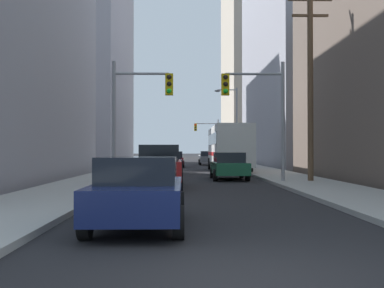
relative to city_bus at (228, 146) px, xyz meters
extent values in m
plane|color=black|center=(-2.67, -29.38, -1.93)|extent=(400.00, 400.00, 0.00)
cube|color=#9E9E99|center=(-7.88, 20.62, -1.85)|extent=(3.32, 160.00, 0.15)
cube|color=#9E9E99|center=(2.53, 20.62, -1.85)|extent=(3.32, 160.00, 0.15)
cube|color=silver|center=(0.00, -0.01, 0.02)|extent=(2.56, 11.51, 2.90)
cube|color=black|center=(-1.26, -0.01, 0.54)|extent=(0.08, 10.58, 0.80)
cube|color=red|center=(-1.26, -0.01, -0.56)|extent=(0.07, 10.58, 0.28)
cylinder|color=black|center=(-1.17, 4.02, -1.43)|extent=(0.32, 1.00, 1.00)
cylinder|color=black|center=(1.18, 4.02, -1.43)|extent=(0.32, 1.00, 1.00)
cylinder|color=black|center=(-1.17, -3.23, -1.43)|extent=(0.32, 1.00, 1.00)
cylinder|color=black|center=(1.18, -3.23, -1.43)|extent=(0.32, 1.00, 1.00)
cube|color=maroon|center=(-4.54, -14.54, -1.13)|extent=(2.12, 5.44, 0.80)
cube|color=black|center=(-4.54, -13.57, -0.38)|extent=(1.84, 1.84, 0.70)
cube|color=black|center=(-4.54, -15.89, -0.68)|extent=(1.81, 2.41, 0.10)
cylinder|color=black|center=(-5.50, -12.81, -1.53)|extent=(0.28, 0.80, 0.80)
cylinder|color=black|center=(-3.58, -12.81, -1.53)|extent=(0.28, 0.80, 0.80)
cylinder|color=black|center=(-5.50, -16.27, -1.53)|extent=(0.28, 0.80, 0.80)
cylinder|color=black|center=(-3.58, -16.27, -1.53)|extent=(0.28, 0.80, 0.80)
cube|color=#141E4C|center=(-4.37, -25.15, -1.28)|extent=(1.81, 4.20, 0.65)
cube|color=black|center=(-4.37, -25.30, -0.68)|extent=(1.59, 1.90, 0.55)
cylinder|color=black|center=(-5.23, -23.81, -1.61)|extent=(0.22, 0.64, 0.64)
cylinder|color=black|center=(-3.50, -23.81, -1.61)|extent=(0.22, 0.64, 0.64)
cylinder|color=black|center=(-5.23, -26.49, -1.61)|extent=(0.22, 0.64, 0.64)
cylinder|color=black|center=(-3.50, -26.49, -1.61)|extent=(0.22, 0.64, 0.64)
cube|color=#195938|center=(-0.87, -9.30, -1.28)|extent=(1.91, 4.24, 0.65)
cube|color=black|center=(-0.87, -9.45, -0.68)|extent=(1.63, 1.94, 0.55)
cylinder|color=black|center=(-1.74, -7.95, -1.61)|extent=(0.22, 0.64, 0.64)
cylinder|color=black|center=(-0.01, -7.95, -1.61)|extent=(0.22, 0.64, 0.64)
cylinder|color=black|center=(-1.74, -10.64, -1.61)|extent=(0.22, 0.64, 0.64)
cylinder|color=black|center=(-0.01, -10.64, -1.61)|extent=(0.22, 0.64, 0.64)
cube|color=black|center=(-4.43, -2.65, -1.28)|extent=(1.93, 4.25, 0.65)
cube|color=black|center=(-4.43, -2.80, -0.68)|extent=(1.64, 1.95, 0.55)
cylinder|color=black|center=(-5.30, -1.31, -1.61)|extent=(0.22, 0.64, 0.64)
cylinder|color=black|center=(-3.57, -1.31, -1.61)|extent=(0.22, 0.64, 0.64)
cylinder|color=black|center=(-5.30, -4.00, -1.61)|extent=(0.22, 0.64, 0.64)
cylinder|color=black|center=(-3.57, -4.00, -1.61)|extent=(0.22, 0.64, 0.64)
cube|color=slate|center=(-0.76, 15.85, -1.28)|extent=(1.80, 4.20, 0.65)
cube|color=black|center=(-0.76, 15.70, -0.68)|extent=(1.58, 1.90, 0.55)
cylinder|color=black|center=(-1.62, 17.19, -1.61)|extent=(0.22, 0.64, 0.64)
cylinder|color=black|center=(0.11, 17.19, -1.61)|extent=(0.22, 0.64, 0.64)
cylinder|color=black|center=(-1.62, 14.50, -1.61)|extent=(0.22, 0.64, 0.64)
cylinder|color=black|center=(0.11, 14.50, -1.61)|extent=(0.22, 0.64, 0.64)
cube|color=maroon|center=(-4.32, 8.88, -1.28)|extent=(1.85, 4.22, 0.65)
cube|color=black|center=(-4.32, 8.73, -0.68)|extent=(1.61, 1.92, 0.55)
cylinder|color=black|center=(-5.18, 10.22, -1.61)|extent=(0.22, 0.64, 0.64)
cylinder|color=black|center=(-3.46, 10.22, -1.61)|extent=(0.22, 0.64, 0.64)
cylinder|color=black|center=(-5.18, 7.53, -1.61)|extent=(0.22, 0.64, 0.64)
cylinder|color=black|center=(-3.46, 7.53, -1.61)|extent=(0.22, 0.64, 0.64)
cylinder|color=gray|center=(-6.82, -12.52, 1.07)|extent=(0.18, 0.18, 6.00)
cylinder|color=gray|center=(-5.47, -12.52, 3.47)|extent=(2.70, 0.12, 0.12)
cube|color=gold|center=(-4.12, -12.52, 2.95)|extent=(0.38, 0.30, 1.05)
sphere|color=black|center=(-4.12, -12.69, 3.29)|extent=(0.24, 0.24, 0.24)
sphere|color=black|center=(-4.12, -12.69, 2.95)|extent=(0.24, 0.24, 0.24)
sphere|color=#19D833|center=(-4.12, -12.69, 2.61)|extent=(0.24, 0.24, 0.24)
cylinder|color=gray|center=(1.47, -12.52, 1.07)|extent=(0.18, 0.18, 6.00)
cylinder|color=gray|center=(0.05, -12.52, 3.47)|extent=(2.84, 0.12, 0.12)
cube|color=gold|center=(-1.37, -12.52, 2.95)|extent=(0.38, 0.30, 1.05)
sphere|color=black|center=(-1.37, -12.69, 3.29)|extent=(0.24, 0.24, 0.24)
sphere|color=black|center=(-1.37, -12.69, 2.95)|extent=(0.24, 0.24, 0.24)
sphere|color=#19D833|center=(-1.37, -12.69, 2.61)|extent=(0.24, 0.24, 0.24)
cylinder|color=gray|center=(1.47, 30.25, 1.07)|extent=(0.18, 0.18, 6.00)
cylinder|color=gray|center=(-0.13, 30.25, 3.47)|extent=(3.20, 0.12, 0.12)
cube|color=gold|center=(-1.73, 30.25, 2.95)|extent=(0.38, 0.30, 1.05)
sphere|color=red|center=(-1.73, 30.08, 3.29)|extent=(0.24, 0.24, 0.24)
sphere|color=black|center=(-1.73, 30.08, 2.95)|extent=(0.24, 0.24, 0.24)
sphere|color=black|center=(-1.73, 30.08, 2.61)|extent=(0.24, 0.24, 0.24)
cylinder|color=brown|center=(2.87, -12.41, 2.94)|extent=(0.28, 0.28, 9.73)
cube|color=brown|center=(2.87, -12.41, 7.21)|extent=(2.20, 0.12, 0.12)
cube|color=brown|center=(2.87, -12.41, 6.41)|extent=(1.80, 0.12, 0.12)
cylinder|color=gray|center=(1.57, 8.03, 1.82)|extent=(0.16, 0.16, 7.50)
cylinder|color=gray|center=(0.67, 8.03, 5.37)|extent=(1.82, 0.10, 0.10)
ellipsoid|color=#4C4C51|center=(-0.24, 8.03, 5.27)|extent=(0.56, 0.32, 0.20)
cube|color=#93939E|center=(-23.05, 20.32, 9.54)|extent=(24.98, 20.70, 22.95)
cube|color=#93939E|center=(15.13, 15.38, 14.96)|extent=(20.72, 27.55, 33.77)
cube|color=#B7A893|center=(14.33, 61.08, 28.70)|extent=(17.55, 28.53, 61.25)
camera|label=1|loc=(-3.41, -35.08, -0.26)|focal=43.17mm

